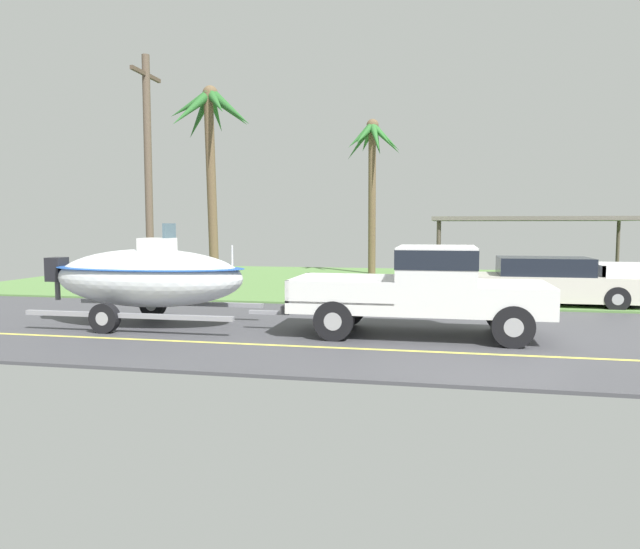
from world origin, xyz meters
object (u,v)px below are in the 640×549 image
Objects in this scene: pickup_truck_towing at (434,286)px; palm_tree_mid at (211,132)px; boat_on_trailer at (148,277)px; palm_tree_near_right at (373,153)px; utility_pole at (148,173)px; parked_sedan_near at (549,282)px; carport_awning at (536,220)px.

pickup_truck_towing is 10.71m from palm_tree_mid.
palm_tree_near_right is (3.41, 14.81, 4.44)m from boat_on_trailer.
utility_pole is (-8.97, 5.00, 2.90)m from pickup_truck_towing.
pickup_truck_towing is at bearing -40.89° from palm_tree_mid.
carport_awning is at bearing 85.68° from parked_sedan_near.
palm_tree_near_right reaches higher than boat_on_trailer.
boat_on_trailer is 0.76× the size of carport_awning.
parked_sedan_near is 0.59× the size of utility_pole.
parked_sedan_near is 11.61m from palm_tree_mid.
palm_tree_near_right is 9.48m from palm_tree_mid.
palm_tree_near_right is 11.59m from utility_pole.
boat_on_trailer is 1.31× the size of parked_sedan_near.
palm_tree_near_right reaches higher than parked_sedan_near.
palm_tree_near_right is (-6.62, 3.58, 3.06)m from carport_awning.
pickup_truck_towing is 11.89m from carport_awning.
boat_on_trailer is 0.83× the size of palm_tree_near_right.
boat_on_trailer is at bearing -150.98° from parked_sedan_near.
boat_on_trailer is 15.83m from palm_tree_near_right.
palm_tree_near_right is at bearing 77.05° from boat_on_trailer.
palm_tree_near_right is (-6.17, 9.50, 4.87)m from parked_sedan_near.
boat_on_trailer reaches higher than parked_sedan_near.
palm_tree_mid reaches higher than carport_awning.
carport_awning is (0.45, 5.93, 1.81)m from parked_sedan_near.
parked_sedan_near is at bearing -57.02° from palm_tree_near_right.
utility_pole is at bearing 116.99° from boat_on_trailer.
boat_on_trailer is (-6.42, 0.00, 0.07)m from pickup_truck_towing.
palm_tree_mid is at bearing -117.58° from palm_tree_near_right.
parked_sedan_near is (3.15, 5.31, -0.36)m from pickup_truck_towing.
boat_on_trailer is 6.29m from utility_pole.
pickup_truck_towing is at bearing -29.15° from utility_pole.
pickup_truck_towing is 6.18m from parked_sedan_near.
palm_tree_near_right is 0.93× the size of utility_pole.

